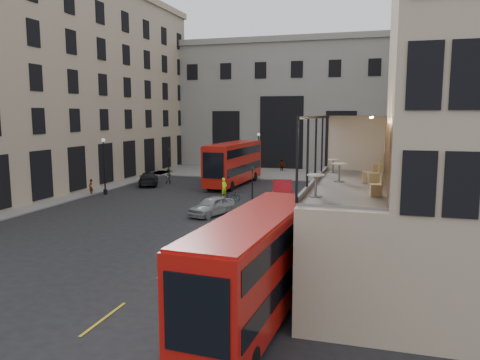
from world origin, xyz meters
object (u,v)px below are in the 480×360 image
(cafe_table_near, at_px, (316,182))
(pedestrian_e, at_px, (91,187))
(bus_far, at_px, (234,161))
(cafe_chair_a, at_px, (376,189))
(cafe_table_mid, at_px, (339,169))
(street_lamp_a, at_px, (104,170))
(cafe_chair_b, at_px, (374,178))
(bus_near, at_px, (256,262))
(pedestrian_d, at_px, (338,175))
(traffic_light_near, at_px, (252,186))
(car_b, at_px, (282,189))
(cafe_chair_d, at_px, (378,168))
(car_c, at_px, (148,179))
(pedestrian_a, at_px, (169,176))
(pedestrian_b, at_px, (231,169))
(bicycle, at_px, (231,196))
(car_a, at_px, (212,206))
(cyclist, at_px, (224,188))
(pedestrian_c, at_px, (282,166))
(street_lamp_b, at_px, (258,157))
(cafe_table_far, at_px, (333,164))
(cafe_chair_c, at_px, (368,176))
(traffic_light_far, at_px, (169,160))

(cafe_table_near, bearing_deg, pedestrian_e, 138.45)
(bus_far, bearing_deg, cafe_chair_a, -64.06)
(cafe_table_mid, xyz_separation_m, cafe_chair_a, (1.58, -3.40, -0.29))
(street_lamp_a, distance_m, cafe_chair_b, 30.45)
(bus_near, height_order, pedestrian_d, bus_near)
(traffic_light_near, relative_size, car_b, 0.79)
(cafe_table_near, bearing_deg, traffic_light_near, 112.52)
(cafe_chair_d, bearing_deg, pedestrian_d, 98.07)
(pedestrian_d, distance_m, pedestrian_e, 26.47)
(street_lamp_a, distance_m, pedestrian_e, 2.10)
(car_c, xyz_separation_m, cafe_table_near, (21.23, -28.04, 4.44))
(pedestrian_a, xyz_separation_m, pedestrian_b, (4.65, 7.91, 0.03))
(cafe_chair_b, bearing_deg, bicycle, 123.75)
(bicycle, xyz_separation_m, pedestrian_b, (-4.97, 16.04, 0.39))
(bus_near, bearing_deg, street_lamp_a, 132.19)
(cafe_chair_b, bearing_deg, car_a, 133.96)
(bus_far, relative_size, cyclist, 6.44)
(pedestrian_a, xyz_separation_m, cafe_chair_a, (21.77, -29.12, 4.04))
(pedestrian_a, height_order, cafe_chair_b, cafe_chair_b)
(traffic_light_near, distance_m, car_c, 19.38)
(cyclist, bearing_deg, pedestrian_c, 15.61)
(cyclist, bearing_deg, pedestrian_b, 34.51)
(car_b, distance_m, pedestrian_d, 12.25)
(street_lamp_a, bearing_deg, cafe_table_near, -43.88)
(bicycle, distance_m, pedestrian_a, 12.60)
(pedestrian_a, bearing_deg, street_lamp_b, 19.56)
(street_lamp_b, bearing_deg, pedestrian_d, -9.43)
(cafe_table_near, xyz_separation_m, cafe_table_far, (-0.02, 7.30, -0.09))
(pedestrian_b, relative_size, cafe_table_mid, 2.03)
(cafe_chair_c, bearing_deg, pedestrian_b, 116.53)
(cafe_chair_a, height_order, cafe_chair_b, cafe_chair_b)
(traffic_light_near, xyz_separation_m, street_lamp_a, (-16.00, 6.00, -0.03))
(cafe_chair_c, bearing_deg, street_lamp_b, 111.59)
(bus_near, bearing_deg, pedestrian_b, 108.59)
(bus_near, distance_m, pedestrian_a, 35.60)
(cafe_table_far, bearing_deg, car_b, 109.05)
(cafe_table_near, xyz_separation_m, cafe_chair_c, (1.77, 4.15, -0.26))
(cafe_table_mid, distance_m, cafe_chair_d, 3.79)
(pedestrian_d, bearing_deg, traffic_light_near, 120.15)
(pedestrian_c, height_order, cafe_chair_c, cafe_chair_c)
(pedestrian_a, relative_size, cafe_chair_c, 1.77)
(cafe_chair_d, bearing_deg, cafe_table_near, -106.27)
(pedestrian_c, bearing_deg, car_b, 90.48)
(bicycle, bearing_deg, pedestrian_a, 45.90)
(bus_far, distance_m, pedestrian_b, 7.65)
(cafe_table_mid, xyz_separation_m, cafe_table_far, (-0.55, 3.17, -0.09))
(traffic_light_far, distance_m, pedestrian_a, 2.52)
(pedestrian_c, bearing_deg, bus_far, 67.25)
(cafe_table_near, bearing_deg, car_c, 127.14)
(car_b, relative_size, cafe_table_mid, 5.86)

